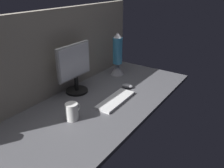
{
  "coord_description": "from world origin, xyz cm",
  "views": [
    {
      "loc": [
        -117.01,
        -93.6,
        83.41
      ],
      "look_at": [
        1.41,
        0.0,
        14.0
      ],
      "focal_mm": 36.09,
      "sensor_mm": 36.0,
      "label": 1
    }
  ],
  "objects_px": {
    "mouse": "(127,86)",
    "lava_lamp": "(117,58)",
    "mug_ceramic_white": "(72,112)",
    "monitor": "(75,67)",
    "keyboard": "(116,100)"
  },
  "relations": [
    {
      "from": "mouse",
      "to": "lava_lamp",
      "type": "bearing_deg",
      "value": 36.49
    },
    {
      "from": "mug_ceramic_white",
      "to": "lava_lamp",
      "type": "xyz_separation_m",
      "value": [
        0.83,
        0.19,
        0.11
      ]
    },
    {
      "from": "monitor",
      "to": "lava_lamp",
      "type": "bearing_deg",
      "value": -7.91
    },
    {
      "from": "monitor",
      "to": "keyboard",
      "type": "xyz_separation_m",
      "value": [
        0.04,
        -0.36,
        -0.2
      ]
    },
    {
      "from": "monitor",
      "to": "lava_lamp",
      "type": "relative_size",
      "value": 0.98
    },
    {
      "from": "keyboard",
      "to": "mouse",
      "type": "bearing_deg",
      "value": 9.07
    },
    {
      "from": "mug_ceramic_white",
      "to": "mouse",
      "type": "bearing_deg",
      "value": -4.74
    },
    {
      "from": "mouse",
      "to": "lava_lamp",
      "type": "xyz_separation_m",
      "value": [
        0.21,
        0.24,
        0.15
      ]
    },
    {
      "from": "keyboard",
      "to": "lava_lamp",
      "type": "height_order",
      "value": "lava_lamp"
    },
    {
      "from": "lava_lamp",
      "to": "mug_ceramic_white",
      "type": "bearing_deg",
      "value": -167.12
    },
    {
      "from": "monitor",
      "to": "keyboard",
      "type": "height_order",
      "value": "monitor"
    },
    {
      "from": "monitor",
      "to": "lava_lamp",
      "type": "distance_m",
      "value": 0.52
    },
    {
      "from": "monitor",
      "to": "mug_ceramic_white",
      "type": "xyz_separation_m",
      "value": [
        -0.32,
        -0.26,
        -0.15
      ]
    },
    {
      "from": "mouse",
      "to": "lava_lamp",
      "type": "height_order",
      "value": "lava_lamp"
    },
    {
      "from": "keyboard",
      "to": "monitor",
      "type": "bearing_deg",
      "value": 95.49
    }
  ]
}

